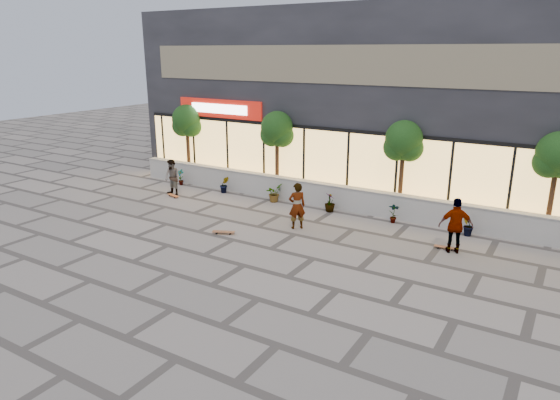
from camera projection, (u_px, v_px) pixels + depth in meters
The scene contains 19 objects.
ground at pixel (244, 265), 15.90m from camera, with size 80.00×80.00×0.00m, color gray.
planter_wall at pixel (338, 197), 21.47m from camera, with size 22.00×0.42×1.04m.
retail_building at pixel (387, 99), 24.89m from camera, with size 24.00×9.17×8.50m.
shrub_a at pixel (180, 177), 25.29m from camera, with size 0.43×0.29×0.81m, color #163912.
shrub_b at pixel (224, 185), 23.90m from camera, with size 0.45×0.36×0.81m, color #163912.
shrub_c at pixel (274, 193), 22.50m from camera, with size 0.73×0.63×0.81m, color #163912.
shrub_d at pixel (330, 202), 21.11m from camera, with size 0.45×0.45×0.81m, color #163912.
shrub_e at pixel (394, 213), 19.71m from camera, with size 0.43×0.29×0.81m, color #163912.
shrub_f at pixel (467, 226), 18.32m from camera, with size 0.45×0.36×0.81m, color #163912.
tree_west at pixel (187, 123), 25.82m from camera, with size 1.60×1.50×3.92m.
tree_midwest at pixel (277, 131), 23.08m from camera, with size 1.60×1.50×3.92m.
tree_mideast at pixel (404, 143), 20.09m from camera, with size 1.60×1.50×3.92m.
tree_east at pixel (558, 158), 17.35m from camera, with size 1.60×1.50×3.92m.
skater_center at pixel (297, 206), 18.97m from camera, with size 0.66×0.43×1.81m, color white.
skater_left at pixel (172, 177), 23.42m from camera, with size 0.82×0.64×1.70m, color tan.
skater_right_near at pixel (456, 226), 16.66m from camera, with size 1.12×0.47×1.92m, color silver.
skateboard_center at pixel (224, 232), 18.60m from camera, with size 0.86×0.54×0.10m.
skateboard_left at pixel (173, 195), 23.29m from camera, with size 0.77×0.38×0.09m.
skateboard_right_near at pixel (445, 247), 17.19m from camera, with size 0.75×0.27×0.09m.
Camera 1 is at (8.59, -11.89, 6.59)m, focal length 32.00 mm.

